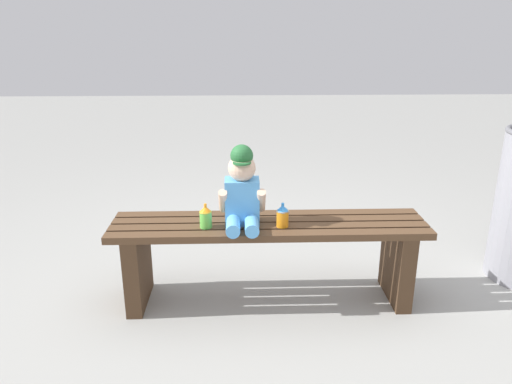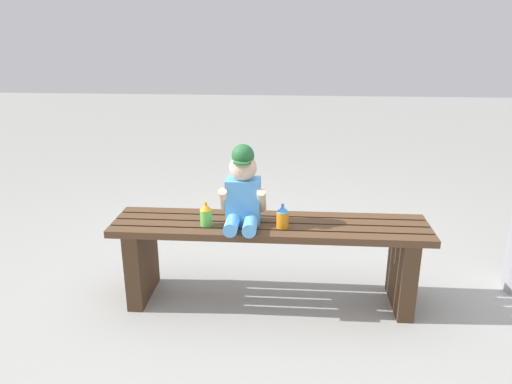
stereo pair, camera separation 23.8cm
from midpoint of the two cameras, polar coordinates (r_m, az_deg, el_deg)
name	(u,v)px [view 1 (the left image)]	position (r m, az deg, el deg)	size (l,w,h in m)	color
ground_plane	(268,299)	(2.69, -1.15, -12.38)	(16.00, 16.00, 0.00)	#999993
park_bench	(269,248)	(2.55, -1.20, -6.58)	(1.60, 0.34, 0.45)	#513823
child_figure	(242,191)	(2.41, -4.46, 0.10)	(0.23, 0.27, 0.40)	#59A5E5
sippy_cup_left	(206,216)	(2.43, -8.68, -2.88)	(0.06, 0.06, 0.12)	#66CC4C
sippy_cup_right	(283,215)	(2.41, 0.30, -2.80)	(0.06, 0.06, 0.12)	orange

